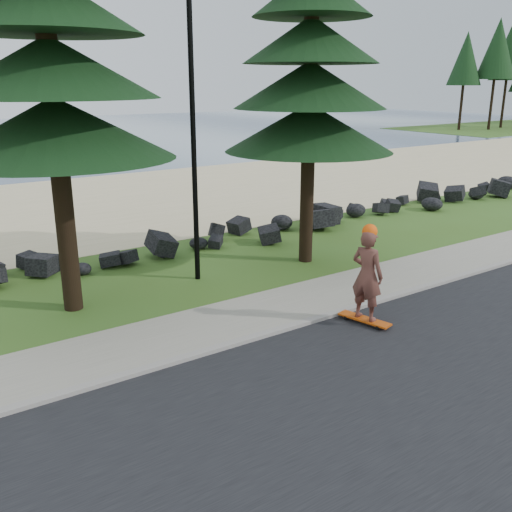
{
  "coord_description": "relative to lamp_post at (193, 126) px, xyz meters",
  "views": [
    {
      "loc": [
        -7.11,
        -9.95,
        5.23
      ],
      "look_at": [
        -0.25,
        0.0,
        1.51
      ],
      "focal_mm": 40.0,
      "sensor_mm": 36.0,
      "label": 1
    }
  ],
  "objects": [
    {
      "name": "ground",
      "position": [
        0.0,
        -3.2,
        -4.13
      ],
      "size": [
        160.0,
        160.0,
        0.0
      ],
      "primitive_type": "plane",
      "color": "#3C5A1C",
      "rests_on": "ground"
    },
    {
      "name": "road",
      "position": [
        0.0,
        -7.7,
        -4.12
      ],
      "size": [
        160.0,
        7.0,
        0.02
      ],
      "primitive_type": "cube",
      "color": "black",
      "rests_on": "ground"
    },
    {
      "name": "kerb",
      "position": [
        0.0,
        -4.1,
        -4.08
      ],
      "size": [
        160.0,
        0.2,
        0.1
      ],
      "primitive_type": "cube",
      "color": "gray",
      "rests_on": "ground"
    },
    {
      "name": "sidewalk",
      "position": [
        0.0,
        -3.0,
        -4.09
      ],
      "size": [
        160.0,
        2.0,
        0.08
      ],
      "primitive_type": "cube",
      "color": "gray",
      "rests_on": "ground"
    },
    {
      "name": "beach_sand",
      "position": [
        0.0,
        11.3,
        -4.13
      ],
      "size": [
        160.0,
        15.0,
        0.01
      ],
      "primitive_type": "cube",
      "color": "#CBBC87",
      "rests_on": "ground"
    },
    {
      "name": "seawall_boulders",
      "position": [
        0.0,
        2.4,
        -4.13
      ],
      "size": [
        60.0,
        2.4,
        1.1
      ],
      "primitive_type": null,
      "color": "black",
      "rests_on": "ground"
    },
    {
      "name": "lamp_post",
      "position": [
        0.0,
        0.0,
        0.0
      ],
      "size": [
        0.25,
        0.14,
        8.14
      ],
      "color": "black",
      "rests_on": "ground"
    },
    {
      "name": "skateboarder",
      "position": [
        1.59,
        -4.82,
        -2.98
      ],
      "size": [
        0.65,
        1.27,
        2.29
      ],
      "rotation": [
        0.0,
        0.0,
        1.81
      ],
      "color": "#BE460B",
      "rests_on": "ground"
    }
  ]
}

